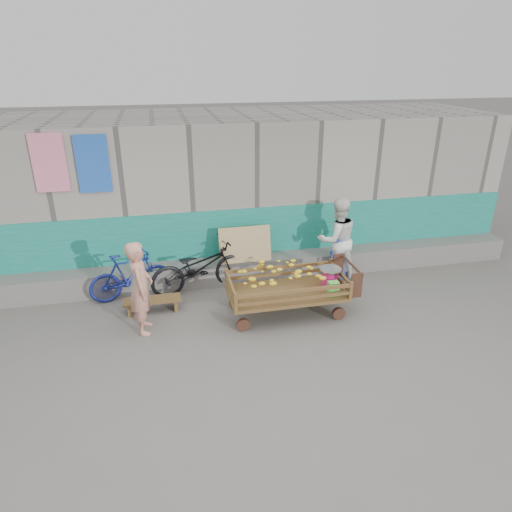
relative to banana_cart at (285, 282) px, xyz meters
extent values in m
plane|color=#605D57|center=(-0.71, -0.87, -0.62)|extent=(80.00, 80.00, 0.00)
cube|color=gray|center=(-0.71, 3.23, 0.88)|extent=(12.00, 3.00, 3.00)
cube|color=#107C62|center=(-0.71, 1.71, 0.08)|extent=(12.00, 0.03, 1.40)
cube|color=slate|center=(-0.71, 1.48, -0.40)|extent=(12.00, 0.50, 0.45)
cube|color=tan|center=(-0.41, 1.35, 0.18)|extent=(1.00, 0.19, 0.68)
cube|color=pink|center=(-3.71, 1.69, 1.83)|extent=(0.55, 0.03, 1.00)
cube|color=blue|center=(-3.01, 1.69, 1.78)|extent=(0.55, 0.03, 1.00)
cube|color=brown|center=(0.04, 0.00, -0.21)|extent=(1.98, 0.99, 0.05)
cylinder|color=#371F16|center=(-0.79, -0.36, -0.51)|extent=(0.22, 0.07, 0.22)
cube|color=brown|center=(-0.92, -0.46, -0.03)|extent=(0.05, 0.05, 0.31)
cylinder|color=#371F16|center=(-0.79, 0.36, -0.51)|extent=(0.22, 0.07, 0.22)
cube|color=brown|center=(-0.92, 0.46, -0.03)|extent=(0.05, 0.05, 0.31)
cylinder|color=#371F16|center=(0.86, -0.36, -0.51)|extent=(0.22, 0.07, 0.22)
cube|color=brown|center=(0.99, -0.46, -0.03)|extent=(0.05, 0.05, 0.31)
cylinder|color=#371F16|center=(0.86, 0.36, -0.51)|extent=(0.22, 0.07, 0.22)
cube|color=brown|center=(0.99, 0.46, -0.03)|extent=(0.05, 0.05, 0.31)
cube|color=brown|center=(0.04, -0.46, -0.08)|extent=(1.91, 0.04, 0.05)
cube|color=brown|center=(0.04, -0.46, 0.06)|extent=(1.91, 0.04, 0.05)
cube|color=brown|center=(0.04, 0.46, -0.08)|extent=(1.91, 0.04, 0.05)
cube|color=brown|center=(0.04, 0.46, 0.06)|extent=(1.91, 0.04, 0.05)
cube|color=brown|center=(-0.92, 0.00, -0.08)|extent=(0.04, 0.92, 0.05)
cube|color=brown|center=(-0.92, 0.00, 0.06)|extent=(0.04, 0.92, 0.05)
cube|color=brown|center=(0.99, 0.00, -0.08)|extent=(0.04, 0.92, 0.05)
cube|color=brown|center=(0.99, 0.00, 0.06)|extent=(0.04, 0.92, 0.05)
cylinder|color=#371F16|center=(1.19, 0.00, 0.20)|extent=(0.04, 0.88, 0.04)
cube|color=#371F16|center=(1.11, 0.41, 0.01)|extent=(0.20, 0.04, 0.44)
cube|color=#371F16|center=(1.11, -0.40, 0.01)|extent=(0.20, 0.04, 0.44)
ellipsoid|color=yellow|center=(-0.07, 0.00, 0.06)|extent=(1.43, 0.77, 0.48)
cylinder|color=#F41C93|center=(0.81, 0.00, -0.04)|extent=(0.26, 0.26, 0.29)
cylinder|color=silver|center=(0.81, 0.00, 0.11)|extent=(0.03, 0.03, 0.07)
cylinder|color=silver|center=(0.81, 0.00, 0.16)|extent=(0.37, 0.37, 0.02)
cube|color=#56DB4B|center=(0.75, -0.31, -0.05)|extent=(0.18, 0.13, 0.24)
cube|color=brown|center=(-2.21, 0.58, -0.40)|extent=(0.98, 0.30, 0.04)
cube|color=brown|center=(-2.61, 0.58, -0.53)|extent=(0.06, 0.28, 0.20)
cube|color=brown|center=(-1.82, 0.58, -0.53)|extent=(0.06, 0.28, 0.20)
imported|color=tan|center=(-2.35, 0.00, 0.15)|extent=(0.38, 0.57, 1.55)
imported|color=white|center=(1.38, 1.15, 0.21)|extent=(0.86, 0.69, 1.66)
imported|color=#2540AA|center=(1.38, 1.03, -0.15)|extent=(0.54, 0.45, 0.95)
imported|color=black|center=(-1.32, 1.18, -0.13)|extent=(1.98, 1.06, 0.99)
imported|color=navy|center=(-2.58, 1.18, -0.18)|extent=(1.54, 0.75, 0.89)
camera|label=1|loc=(-1.94, -6.59, 3.48)|focal=32.00mm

